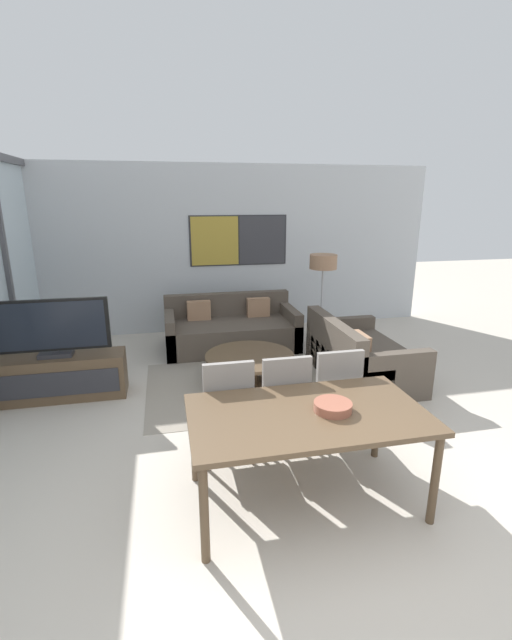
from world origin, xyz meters
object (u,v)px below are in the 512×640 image
coffee_table (250,362)px  floor_lamp (323,267)px  sofa_side (357,358)px  dining_chair_left (227,404)px  dining_chair_centre (283,398)px  television (53,328)px  dining_chair_right (333,391)px  tv_console (59,377)px  sofa_main (231,330)px  dining_table (307,420)px  fruit_bowl (333,406)px

coffee_table → floor_lamp: size_ratio=0.77×
sofa_side → dining_chair_left: size_ratio=1.65×
coffee_table → dining_chair_centre: dining_chair_centre is taller
television → dining_chair_right: size_ratio=1.26×
dining_chair_centre → floor_lamp: size_ratio=0.69×
tv_console → coffee_table: 2.23m
sofa_main → dining_table: 3.67m
sofa_main → dining_chair_right: bearing=-80.4°
sofa_side → coffee_table: size_ratio=1.46×
sofa_main → dining_chair_centre: bearing=-90.0°
coffee_table → dining_chair_left: bearing=-108.5°
television → floor_lamp: floor_lamp is taller
dining_chair_centre → dining_chair_right: size_ratio=1.00×
sofa_main → dining_chair_right: (0.50, -2.94, 0.27)m
dining_chair_left → dining_chair_centre: same height
television → coffee_table: size_ratio=1.12×
television → dining_chair_right: bearing=-30.1°
fruit_bowl → floor_lamp: bearing=70.6°
television → dining_table: size_ratio=0.71×
coffee_table → dining_chair_centre: bearing=-90.0°
coffee_table → dining_table: dining_table is taller
dining_chair_left → fruit_bowl: 0.99m
sofa_main → coffee_table: bearing=-90.0°
tv_console → dining_chair_centre: size_ratio=1.53×
sofa_main → fruit_bowl: 3.71m
floor_lamp → dining_chair_right: bearing=-108.4°
coffee_table → floor_lamp: bearing=44.2°
dining_chair_centre → dining_table: bearing=-90.0°
sofa_side → dining_chair_centre: bearing=135.7°
dining_chair_centre → dining_chair_right: bearing=5.6°
sofa_main → floor_lamp: bearing=-3.8°
tv_console → fruit_bowl: (2.41, -2.31, 0.53)m
dining_chair_centre → coffee_table: bearing=90.0°
dining_table → dining_chair_right: (0.50, 0.71, -0.14)m
coffee_table → fruit_bowl: bearing=-85.1°
tv_console → dining_chair_centre: bearing=-36.2°
coffee_table → dining_chair_right: size_ratio=1.13×
tv_console → coffee_table: tv_console is taller
dining_chair_right → floor_lamp: (0.95, 2.84, 0.69)m
floor_lamp → sofa_side: bearing=-92.0°
dining_chair_left → dining_chair_right: same height
television → dining_chair_centre: size_ratio=1.26×
sofa_main → dining_chair_left: (-0.50, -2.99, 0.27)m
television → sofa_main: television is taller
dining_chair_left → fruit_bowl: dining_chair_left is taller
coffee_table → dining_table: (0.00, -2.14, 0.38)m
television → fruit_bowl: television is taller
sofa_main → fruit_bowl: fruit_bowl is taller
sofa_side → dining_chair_left: bearing=127.1°
tv_console → sofa_side: size_ratio=0.93×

